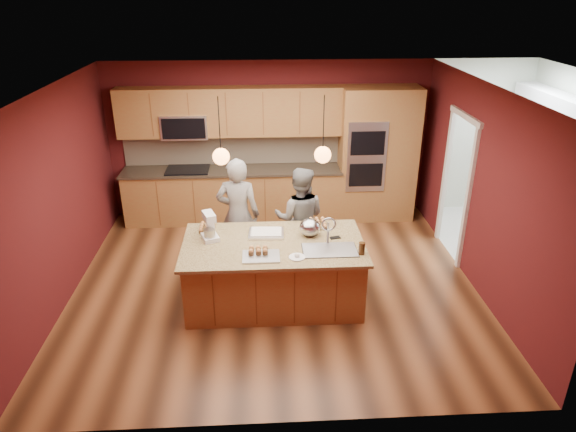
{
  "coord_description": "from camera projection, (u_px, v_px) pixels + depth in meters",
  "views": [
    {
      "loc": [
        -0.17,
        -6.15,
        3.85
      ],
      "look_at": [
        0.18,
        -0.1,
        1.08
      ],
      "focal_mm": 32.0,
      "sensor_mm": 36.0,
      "label": 1
    }
  ],
  "objects": [
    {
      "name": "floor",
      "position": [
        275.0,
        283.0,
        7.19
      ],
      "size": [
        5.5,
        5.5,
        0.0
      ],
      "primitive_type": "plane",
      "color": "#3F2313",
      "rests_on": "ground"
    },
    {
      "name": "stand_mixer",
      "position": [
        210.0,
        228.0,
        6.52
      ],
      "size": [
        0.26,
        0.31,
        0.36
      ],
      "rotation": [
        0.0,
        0.0,
        0.35
      ],
      "color": "white",
      "rests_on": "island"
    },
    {
      "name": "cupcakes_right",
      "position": [
        318.0,
        223.0,
        6.92
      ],
      "size": [
        0.24,
        0.32,
        0.07
      ],
      "primitive_type": null,
      "color": "#CD8749",
      "rests_on": "island"
    },
    {
      "name": "sheet_cake",
      "position": [
        266.0,
        233.0,
        6.69
      ],
      "size": [
        0.47,
        0.36,
        0.05
      ],
      "rotation": [
        0.0,
        0.0,
        -0.05
      ],
      "color": "white",
      "rests_on": "island"
    },
    {
      "name": "ceiling",
      "position": [
        273.0,
        89.0,
        6.07
      ],
      "size": [
        5.5,
        5.5,
        0.0
      ],
      "primitive_type": "plane",
      "rotation": [
        3.14,
        0.0,
        0.0
      ],
      "color": "silver",
      "rests_on": "ground"
    },
    {
      "name": "oven_column",
      "position": [
        377.0,
        155.0,
        8.81
      ],
      "size": [
        1.3,
        0.62,
        2.3
      ],
      "color": "olive",
      "rests_on": "floor"
    },
    {
      "name": "island",
      "position": [
        275.0,
        271.0,
        6.65
      ],
      "size": [
        2.3,
        1.29,
        1.23
      ],
      "color": "olive",
      "rests_on": "floor"
    },
    {
      "name": "cupcakes_left",
      "position": [
        207.0,
        227.0,
        6.83
      ],
      "size": [
        0.22,
        0.29,
        0.07
      ],
      "primitive_type": null,
      "color": "#CD8749",
      "rests_on": "island"
    },
    {
      "name": "person_right",
      "position": [
        300.0,
        218.0,
        7.35
      ],
      "size": [
        0.83,
        0.7,
        1.53
      ],
      "primitive_type": "imported",
      "rotation": [
        0.0,
        0.0,
        2.97
      ],
      "color": "gray",
      "rests_on": "floor"
    },
    {
      "name": "doorway_trim",
      "position": [
        456.0,
        189.0,
        7.63
      ],
      "size": [
        0.08,
        1.11,
        2.2
      ],
      "primitive_type": null,
      "color": "silver",
      "rests_on": "wall_right"
    },
    {
      "name": "wall_front",
      "position": [
        283.0,
        305.0,
        4.36
      ],
      "size": [
        5.5,
        0.0,
        5.5
      ],
      "primitive_type": "plane",
      "rotation": [
        -1.57,
        0.0,
        0.0
      ],
      "color": "#4D1315",
      "rests_on": "ground"
    },
    {
      "name": "cupcakes_rack",
      "position": [
        258.0,
        250.0,
        6.19
      ],
      "size": [
        0.26,
        0.17,
        0.08
      ],
      "primitive_type": null,
      "color": "#CD8749",
      "rests_on": "island"
    },
    {
      "name": "person_left",
      "position": [
        238.0,
        215.0,
        7.27
      ],
      "size": [
        0.66,
        0.48,
        1.68
      ],
      "primitive_type": "imported",
      "rotation": [
        0.0,
        0.0,
        3.02
      ],
      "color": "black",
      "rests_on": "floor"
    },
    {
      "name": "phone",
      "position": [
        335.0,
        238.0,
        6.61
      ],
      "size": [
        0.15,
        0.1,
        0.01
      ],
      "primitive_type": "cube",
      "rotation": [
        0.0,
        0.0,
        0.22
      ],
      "color": "black",
      "rests_on": "island"
    },
    {
      "name": "wall_right",
      "position": [
        482.0,
        190.0,
        6.78
      ],
      "size": [
        0.0,
        5.0,
        5.0
      ],
      "primitive_type": "plane",
      "rotation": [
        1.57,
        0.0,
        -1.57
      ],
      "color": "#4D1315",
      "rests_on": "ground"
    },
    {
      "name": "tumbler",
      "position": [
        362.0,
        248.0,
        6.19
      ],
      "size": [
        0.08,
        0.08,
        0.15
      ],
      "primitive_type": "cylinder",
      "color": "#3B220F",
      "rests_on": "island"
    },
    {
      "name": "washer",
      "position": [
        544.0,
        220.0,
        7.95
      ],
      "size": [
        0.68,
        0.69,
        0.97
      ],
      "primitive_type": "cube",
      "rotation": [
        0.0,
        0.0,
        -0.13
      ],
      "color": "white",
      "rests_on": "floor"
    },
    {
      "name": "plate",
      "position": [
        297.0,
        257.0,
        6.13
      ],
      "size": [
        0.2,
        0.2,
        0.01
      ],
      "primitive_type": "cylinder",
      "color": "white",
      "rests_on": "island"
    },
    {
      "name": "laundry_room",
      "position": [
        560.0,
        121.0,
        7.7
      ],
      "size": [
        2.6,
        2.7,
        2.7
      ],
      "color": "beige",
      "rests_on": "ground"
    },
    {
      "name": "cabinet_run",
      "position": [
        230.0,
        166.0,
        8.79
      ],
      "size": [
        3.74,
        0.64,
        2.3
      ],
      "color": "olive",
      "rests_on": "floor"
    },
    {
      "name": "wall_back",
      "position": [
        269.0,
        140.0,
        8.9
      ],
      "size": [
        5.5,
        0.0,
        5.5
      ],
      "primitive_type": "plane",
      "rotation": [
        1.57,
        0.0,
        0.0
      ],
      "color": "#4D1315",
      "rests_on": "ground"
    },
    {
      "name": "wall_left",
      "position": [
        57.0,
        199.0,
        6.49
      ],
      "size": [
        0.0,
        5.0,
        5.0
      ],
      "primitive_type": "plane",
      "rotation": [
        1.57,
        0.0,
        1.57
      ],
      "color": "#4D1315",
      "rests_on": "ground"
    },
    {
      "name": "mixing_bowl",
      "position": [
        310.0,
        227.0,
        6.64
      ],
      "size": [
        0.28,
        0.28,
        0.23
      ],
      "primitive_type": "ellipsoid",
      "color": "#B0B3B7",
      "rests_on": "island"
    },
    {
      "name": "dryer",
      "position": [
        520.0,
        200.0,
        8.61
      ],
      "size": [
        0.69,
        0.71,
        1.03
      ],
      "primitive_type": "cube",
      "rotation": [
        0.0,
        0.0,
        -0.08
      ],
      "color": "white",
      "rests_on": "floor"
    },
    {
      "name": "cooling_rack",
      "position": [
        261.0,
        256.0,
        6.14
      ],
      "size": [
        0.45,
        0.32,
        0.02
      ],
      "primitive_type": "cube",
      "rotation": [
        0.0,
        0.0,
        0.0
      ],
      "color": "#BBBDC2",
      "rests_on": "island"
    },
    {
      "name": "pendant_right",
      "position": [
        323.0,
        154.0,
        6.03
      ],
      "size": [
        0.2,
        0.2,
        0.8
      ],
      "color": "black",
      "rests_on": "ceiling"
    },
    {
      "name": "pendant_left",
      "position": [
        221.0,
        156.0,
        5.97
      ],
      "size": [
        0.2,
        0.2,
        0.8
      ],
      "color": "black",
      "rests_on": "ceiling"
    }
  ]
}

